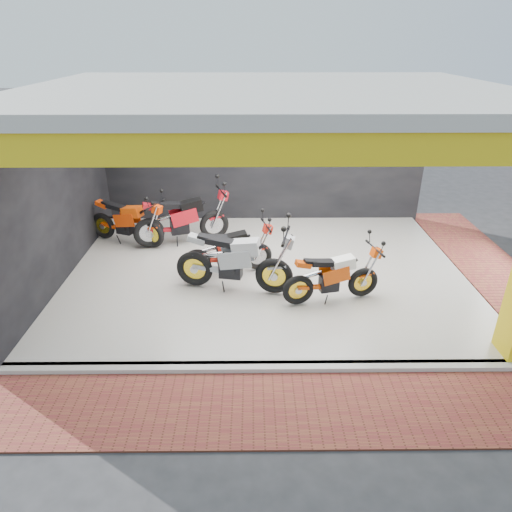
{
  "coord_description": "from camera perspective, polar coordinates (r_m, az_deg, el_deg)",
  "views": [
    {
      "loc": [
        -0.29,
        -6.38,
        4.48
      ],
      "look_at": [
        -0.22,
        1.02,
        0.9
      ],
      "focal_mm": 32.0,
      "sensor_mm": 36.0,
      "label": 1
    }
  ],
  "objects": [
    {
      "name": "back_wall",
      "position": [
        11.8,
        0.89,
        12.45
      ],
      "size": [
        8.2,
        0.2,
        3.5
      ],
      "primitive_type": "cube",
      "color": "black",
      "rests_on": "ground"
    },
    {
      "name": "moto_row_a",
      "position": [
        8.28,
        2.3,
        -0.4
      ],
      "size": [
        2.49,
        1.33,
        1.44
      ],
      "primitive_type": null,
      "rotation": [
        0.0,
        0.0,
        -0.2
      ],
      "color": "#97999D",
      "rests_on": "showroom_floor"
    },
    {
      "name": "paver_front",
      "position": [
        6.4,
        2.32,
        -18.44
      ],
      "size": [
        9.0,
        1.4,
        0.03
      ],
      "primitive_type": "cube",
      "color": "brown",
      "rests_on": "ground"
    },
    {
      "name": "paver_right",
      "position": [
        10.77,
        27.73,
        -1.85
      ],
      "size": [
        1.4,
        7.0,
        0.03
      ],
      "primitive_type": "cube",
      "color": "brown",
      "rests_on": "ground"
    },
    {
      "name": "showroom_floor",
      "position": [
        9.48,
        1.26,
        -2.04
      ],
      "size": [
        8.0,
        6.0,
        0.1
      ],
      "primitive_type": "cube",
      "color": "silver",
      "rests_on": "ground"
    },
    {
      "name": "showroom_ceiling",
      "position": [
        8.43,
        1.51,
        19.83
      ],
      "size": [
        8.4,
        6.4,
        0.2
      ],
      "primitive_type": "cube",
      "color": "beige",
      "rests_on": "corner_column"
    },
    {
      "name": "moto_row_b",
      "position": [
        9.21,
        0.26,
        1.54
      ],
      "size": [
        2.05,
        1.14,
        1.19
      ],
      "primitive_type": null,
      "rotation": [
        0.0,
        0.0,
        0.23
      ],
      "color": "red",
      "rests_on": "showroom_floor"
    },
    {
      "name": "header_beam_front",
      "position": [
        5.51,
        2.54,
        13.46
      ],
      "size": [
        8.4,
        0.3,
        0.4
      ],
      "primitive_type": "cube",
      "color": "yellow",
      "rests_on": "corner_column"
    },
    {
      "name": "floor_kerb",
      "position": [
        6.95,
        2.02,
        -13.74
      ],
      "size": [
        8.0,
        0.2,
        0.1
      ],
      "primitive_type": "cube",
      "color": "silver",
      "rests_on": "ground"
    },
    {
      "name": "moto_row_d",
      "position": [
        10.65,
        -5.31,
        5.58
      ],
      "size": [
        2.48,
        1.54,
        1.42
      ],
      "primitive_type": null,
      "rotation": [
        0.0,
        0.0,
        0.31
      ],
      "color": "red",
      "rests_on": "showroom_floor"
    },
    {
      "name": "moto_row_c",
      "position": [
        10.47,
        -13.07,
        4.19
      ],
      "size": [
        2.22,
        1.52,
        1.28
      ],
      "primitive_type": null,
      "rotation": [
        0.0,
        0.0,
        -0.4
      ],
      "color": "#F2400A",
      "rests_on": "showroom_floor"
    },
    {
      "name": "ground",
      "position": [
        7.79,
        1.7,
        -9.25
      ],
      "size": [
        80.0,
        80.0,
        0.0
      ],
      "primitive_type": "plane",
      "color": "#2D2D30",
      "rests_on": "ground"
    },
    {
      "name": "header_beam_right",
      "position": [
        9.48,
        27.49,
        15.95
      ],
      "size": [
        0.3,
        6.4,
        0.4
      ],
      "primitive_type": "cube",
      "color": "yellow",
      "rests_on": "corner_column"
    },
    {
      "name": "moto_hero",
      "position": [
        8.46,
        13.4,
        -1.55
      ],
      "size": [
        2.03,
        1.11,
        1.17
      ],
      "primitive_type": null,
      "rotation": [
        0.0,
        0.0,
        0.22
      ],
      "color": "#D74509",
      "rests_on": "showroom_floor"
    },
    {
      "name": "left_wall",
      "position": [
        9.6,
        -24.12,
        7.04
      ],
      "size": [
        0.2,
        6.2,
        3.5
      ],
      "primitive_type": "cube",
      "color": "black",
      "rests_on": "ground"
    }
  ]
}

